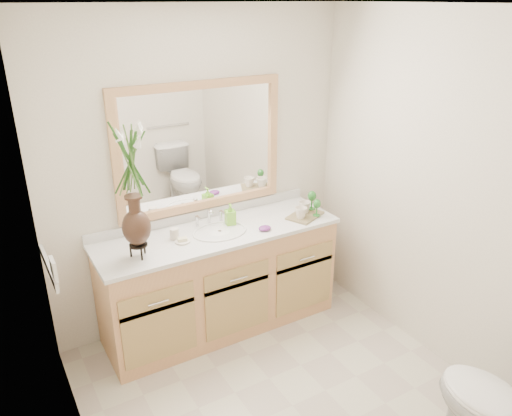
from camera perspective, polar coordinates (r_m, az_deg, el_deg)
floor at (r=3.47m, az=4.19°, el=-21.60°), size 2.60×2.60×0.00m
ceiling at (r=2.47m, az=5.91°, el=22.17°), size 2.40×2.60×0.02m
wall_back at (r=3.81m, az=-6.38°, el=4.00°), size 2.40×0.02×2.40m
wall_left at (r=2.36m, az=-20.07°, el=-9.96°), size 0.02×2.60×2.40m
wall_right at (r=3.54m, az=21.02°, el=1.06°), size 0.02×2.60×2.40m
vanity at (r=3.92m, az=-4.12°, el=-8.31°), size 1.80×0.55×0.80m
counter at (r=3.72m, az=-4.30°, el=-2.84°), size 1.84×0.57×0.03m
sink at (r=3.72m, az=-4.16°, el=-3.48°), size 0.38×0.34×0.23m
mirror at (r=3.73m, az=-6.38°, el=6.89°), size 1.32×0.04×0.97m
switch_plate at (r=3.14m, az=-22.14°, el=-6.43°), size 0.02×0.12×0.12m
toilet at (r=3.17m, az=26.07°, el=-20.48°), size 0.42×0.75×0.74m
flower_vase at (r=3.20m, az=-14.15°, el=4.33°), size 0.22×0.22×0.91m
tumbler at (r=3.61m, az=-9.33°, el=-2.93°), size 0.06×0.06×0.08m
soap_dish at (r=3.57m, az=-8.40°, el=-3.74°), size 0.11×0.11×0.03m
soap_bottle at (r=3.79m, az=-2.96°, el=-0.82°), size 0.08×0.08×0.15m
purple_dish at (r=3.70m, az=1.01°, el=-2.31°), size 0.11×0.09×0.03m
tray at (r=3.96m, az=5.61°, el=-0.86°), size 0.35×0.30×0.01m
mug_left at (r=3.88m, az=5.14°, el=-0.49°), size 0.11×0.11×0.10m
mug_right at (r=3.98m, az=5.56°, el=0.16°), size 0.12×0.11×0.10m
goblet_front at (r=3.92m, az=6.98°, el=0.37°), size 0.06×0.06×0.14m
goblet_back at (r=4.03m, az=6.40°, el=1.25°), size 0.07×0.07×0.16m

